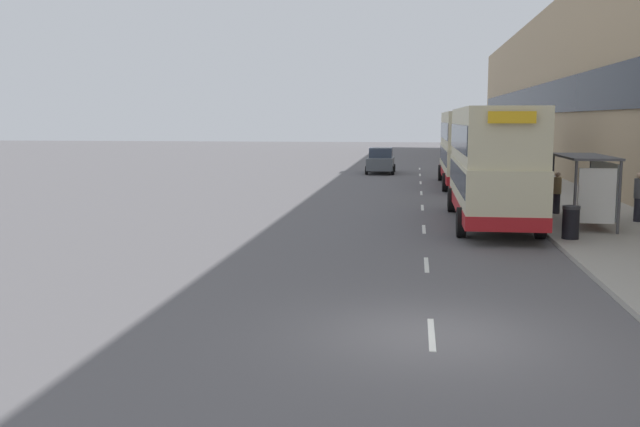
{
  "coord_description": "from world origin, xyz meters",
  "views": [
    {
      "loc": [
        -0.35,
        -12.66,
        3.89
      ],
      "look_at": [
        -4.33,
        17.07,
        -0.09
      ],
      "focal_mm": 40.0,
      "sensor_mm": 36.0,
      "label": 1
    }
  ],
  "objects_px": {
    "pedestrian_1": "(557,192)",
    "bus_shelter": "(591,177)",
    "double_decker_bus_ahead": "(466,147)",
    "litter_bin": "(571,222)",
    "double_decker_bus_near": "(492,163)",
    "pedestrian_at_shelter": "(639,196)",
    "car_0": "(381,161)"
  },
  "relations": [
    {
      "from": "pedestrian_1",
      "to": "bus_shelter",
      "type": "bearing_deg",
      "value": -81.99
    },
    {
      "from": "bus_shelter",
      "to": "pedestrian_1",
      "type": "distance_m",
      "value": 3.56
    },
    {
      "from": "double_decker_bus_ahead",
      "to": "litter_bin",
      "type": "relative_size",
      "value": 10.44
    },
    {
      "from": "bus_shelter",
      "to": "double_decker_bus_near",
      "type": "xyz_separation_m",
      "value": [
        -3.3,
        1.08,
        0.41
      ]
    },
    {
      "from": "bus_shelter",
      "to": "double_decker_bus_near",
      "type": "height_order",
      "value": "double_decker_bus_near"
    },
    {
      "from": "pedestrian_at_shelter",
      "to": "double_decker_bus_ahead",
      "type": "bearing_deg",
      "value": 109.34
    },
    {
      "from": "bus_shelter",
      "to": "car_0",
      "type": "distance_m",
      "value": 27.27
    },
    {
      "from": "pedestrian_at_shelter",
      "to": "litter_bin",
      "type": "xyz_separation_m",
      "value": [
        -3.28,
        -4.27,
        -0.41
      ]
    },
    {
      "from": "bus_shelter",
      "to": "pedestrian_1",
      "type": "bearing_deg",
      "value": 98.01
    },
    {
      "from": "double_decker_bus_ahead",
      "to": "car_0",
      "type": "distance_m",
      "value": 10.9
    },
    {
      "from": "pedestrian_1",
      "to": "litter_bin",
      "type": "relative_size",
      "value": 1.6
    },
    {
      "from": "car_0",
      "to": "pedestrian_1",
      "type": "relative_size",
      "value": 2.63
    },
    {
      "from": "car_0",
      "to": "double_decker_bus_near",
      "type": "bearing_deg",
      "value": 102.07
    },
    {
      "from": "pedestrian_1",
      "to": "litter_bin",
      "type": "height_order",
      "value": "pedestrian_1"
    },
    {
      "from": "bus_shelter",
      "to": "pedestrian_at_shelter",
      "type": "relative_size",
      "value": 2.29
    },
    {
      "from": "pedestrian_at_shelter",
      "to": "litter_bin",
      "type": "height_order",
      "value": "pedestrian_at_shelter"
    },
    {
      "from": "bus_shelter",
      "to": "litter_bin",
      "type": "bearing_deg",
      "value": -113.36
    },
    {
      "from": "double_decker_bus_ahead",
      "to": "double_decker_bus_near",
      "type": "bearing_deg",
      "value": -90.28
    },
    {
      "from": "litter_bin",
      "to": "bus_shelter",
      "type": "bearing_deg",
      "value": 66.64
    },
    {
      "from": "double_decker_bus_near",
      "to": "pedestrian_at_shelter",
      "type": "relative_size",
      "value": 5.63
    },
    {
      "from": "car_0",
      "to": "pedestrian_at_shelter",
      "type": "bearing_deg",
      "value": 113.57
    },
    {
      "from": "double_decker_bus_ahead",
      "to": "pedestrian_1",
      "type": "height_order",
      "value": "double_decker_bus_ahead"
    },
    {
      "from": "bus_shelter",
      "to": "litter_bin",
      "type": "height_order",
      "value": "bus_shelter"
    },
    {
      "from": "bus_shelter",
      "to": "pedestrian_1",
      "type": "height_order",
      "value": "bus_shelter"
    },
    {
      "from": "double_decker_bus_ahead",
      "to": "litter_bin",
      "type": "xyz_separation_m",
      "value": [
        2.0,
        -19.31,
        -1.62
      ]
    },
    {
      "from": "pedestrian_at_shelter",
      "to": "litter_bin",
      "type": "bearing_deg",
      "value": -127.49
    },
    {
      "from": "double_decker_bus_ahead",
      "to": "litter_bin",
      "type": "bearing_deg",
      "value": -84.08
    },
    {
      "from": "double_decker_bus_near",
      "to": "car_0",
      "type": "bearing_deg",
      "value": 102.07
    },
    {
      "from": "bus_shelter",
      "to": "pedestrian_1",
      "type": "relative_size",
      "value": 2.51
    },
    {
      "from": "double_decker_bus_ahead",
      "to": "car_0",
      "type": "xyz_separation_m",
      "value": [
        -5.38,
        9.38,
        -1.38
      ]
    },
    {
      "from": "pedestrian_1",
      "to": "double_decker_bus_near",
      "type": "bearing_deg",
      "value": -140.29
    },
    {
      "from": "double_decker_bus_ahead",
      "to": "pedestrian_at_shelter",
      "type": "xyz_separation_m",
      "value": [
        5.28,
        -15.04,
        -1.21
      ]
    }
  ]
}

